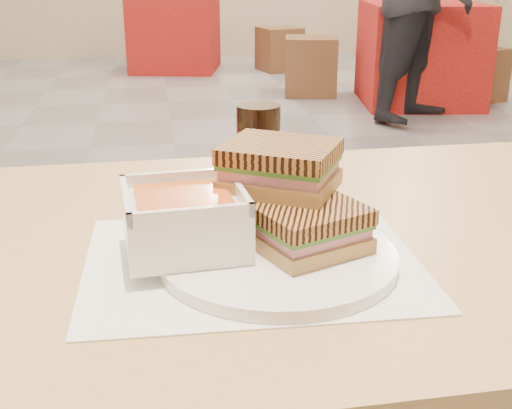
{
  "coord_description": "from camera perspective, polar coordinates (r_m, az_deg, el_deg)",
  "views": [
    {
      "loc": [
        -0.09,
        -2.68,
        1.08
      ],
      "look_at": [
        0.01,
        -2.0,
        0.82
      ],
      "focal_mm": 46.48,
      "sensor_mm": 36.0,
      "label": 1
    }
  ],
  "objects": [
    {
      "name": "main_table",
      "position": [
        0.89,
        -1.68,
        -9.48
      ],
      "size": [
        1.22,
        0.73,
        0.75
      ],
      "color": "tan",
      "rests_on": "ground"
    },
    {
      "name": "tray_liner",
      "position": [
        0.76,
        -0.34,
        -4.92
      ],
      "size": [
        0.39,
        0.3,
        0.0
      ],
      "color": "white",
      "rests_on": "main_table"
    },
    {
      "name": "plate",
      "position": [
        0.75,
        1.88,
        -4.56
      ],
      "size": [
        0.27,
        0.27,
        0.01
      ],
      "color": "white",
      "rests_on": "tray_liner"
    },
    {
      "name": "soup_bowl",
      "position": [
        0.75,
        -6.18,
        -1.44
      ],
      "size": [
        0.14,
        0.14,
        0.07
      ],
      "color": "white",
      "rests_on": "plate"
    },
    {
      "name": "panini_lower",
      "position": [
        0.75,
        4.74,
        -2.05
      ],
      "size": [
        0.14,
        0.13,
        0.05
      ],
      "color": "#A08043",
      "rests_on": "plate"
    },
    {
      "name": "panini_upper",
      "position": [
        0.79,
        2.08,
        3.26
      ],
      "size": [
        0.16,
        0.16,
        0.06
      ],
      "color": "#A08043",
      "rests_on": "panini_lower"
    },
    {
      "name": "cola_glass",
      "position": [
        0.95,
        0.2,
        4.62
      ],
      "size": [
        0.06,
        0.06,
        0.13
      ],
      "color": "black",
      "rests_on": "main_table"
    },
    {
      "name": "bg_table_1",
      "position": [
        5.31,
        13.97,
        12.47
      ],
      "size": [
        0.96,
        0.96,
        0.75
      ],
      "color": "#AF2211",
      "rests_on": "ground"
    },
    {
      "name": "bg_table_2",
      "position": [
        6.78,
        -6.98,
        14.39
      ],
      "size": [
        0.95,
        0.95,
        0.71
      ],
      "color": "#AF2211",
      "rests_on": "ground"
    },
    {
      "name": "bg_chair_1l",
      "position": [
        5.53,
        4.71,
        11.79
      ],
      "size": [
        0.48,
        0.48,
        0.46
      ],
      "color": "brown",
      "rests_on": "ground"
    },
    {
      "name": "bg_chair_1r",
      "position": [
        5.58,
        18.45,
        10.6
      ],
      "size": [
        0.46,
        0.46,
        0.41
      ],
      "color": "brown",
      "rests_on": "ground"
    },
    {
      "name": "bg_chair_2l",
      "position": [
        7.0,
        -7.37,
        13.58
      ],
      "size": [
        0.53,
        0.53,
        0.47
      ],
      "color": "brown",
      "rests_on": "ground"
    },
    {
      "name": "bg_chair_2r",
      "position": [
        6.72,
        2.03,
        13.22
      ],
      "size": [
        0.45,
        0.45,
        0.42
      ],
      "color": "brown",
      "rests_on": "ground"
    }
  ]
}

